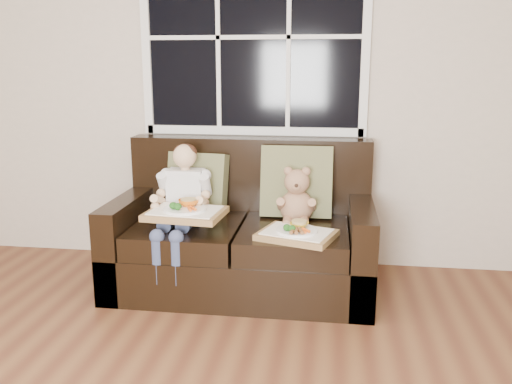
# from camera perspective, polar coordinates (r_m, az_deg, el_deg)

# --- Properties ---
(room_walls) EXTENTS (4.52, 5.02, 2.71)m
(room_walls) POSITION_cam_1_polar(r_m,az_deg,el_deg) (1.63, -21.96, 16.62)
(room_walls) COLOR #BCAE9C
(room_walls) RESTS_ON ground
(window_back) EXTENTS (1.62, 0.04, 1.37)m
(window_back) POSITION_cam_1_polar(r_m,az_deg,el_deg) (3.95, -0.28, 15.98)
(window_back) COLOR black
(window_back) RESTS_ON room_walls
(loveseat) EXTENTS (1.70, 0.92, 0.96)m
(loveseat) POSITION_cam_1_polar(r_m,az_deg,el_deg) (3.68, -1.31, -5.06)
(loveseat) COLOR black
(loveseat) RESTS_ON ground
(pillow_left) EXTENTS (0.44, 0.25, 0.43)m
(pillow_left) POSITION_cam_1_polar(r_m,az_deg,el_deg) (3.80, -6.19, 0.94)
(pillow_left) COLOR olive
(pillow_left) RESTS_ON loveseat
(pillow_right) EXTENTS (0.48, 0.22, 0.49)m
(pillow_right) POSITION_cam_1_polar(r_m,az_deg,el_deg) (3.68, 4.29, 1.09)
(pillow_right) COLOR olive
(pillow_right) RESTS_ON loveseat
(child) EXTENTS (0.35, 0.58, 0.78)m
(child) POSITION_cam_1_polar(r_m,az_deg,el_deg) (3.56, -7.77, -0.50)
(child) COLOR silver
(child) RESTS_ON loveseat
(teddy_bear) EXTENTS (0.23, 0.29, 0.39)m
(teddy_bear) POSITION_cam_1_polar(r_m,az_deg,el_deg) (3.55, 4.29, -0.81)
(teddy_bear) COLOR tan
(teddy_bear) RESTS_ON loveseat
(tray_left) EXTENTS (0.50, 0.40, 0.11)m
(tray_left) POSITION_cam_1_polar(r_m,az_deg,el_deg) (3.39, -7.43, -2.06)
(tray_left) COLOR #A18049
(tray_left) RESTS_ON child
(tray_right) EXTENTS (0.51, 0.45, 0.10)m
(tray_right) POSITION_cam_1_polar(r_m,az_deg,el_deg) (3.27, 4.33, -4.35)
(tray_right) COLOR #A18049
(tray_right) RESTS_ON loveseat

